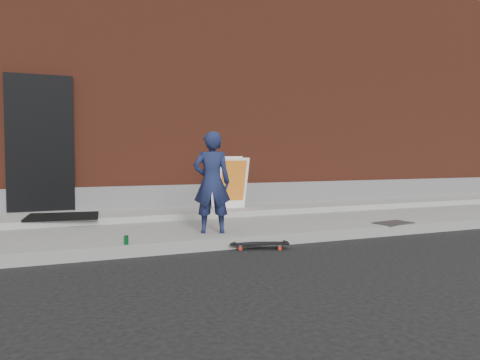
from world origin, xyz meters
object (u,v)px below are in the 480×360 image
child (212,182)px  soda_can (126,240)px  skateboard (260,244)px  pizza_sign (229,182)px

child → soda_can: (-1.21, -0.41, -0.63)m
skateboard → soda_can: (-1.65, 0.17, 0.14)m
pizza_sign → soda_can: size_ratio=8.65×
skateboard → child: bearing=127.0°
skateboard → soda_can: soda_can is taller
skateboard → pizza_sign: size_ratio=0.79×
child → pizza_sign: 2.19m
child → soda_can: 1.43m
skateboard → soda_can: size_ratio=6.85×
pizza_sign → soda_can: (-2.21, -2.35, -0.51)m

